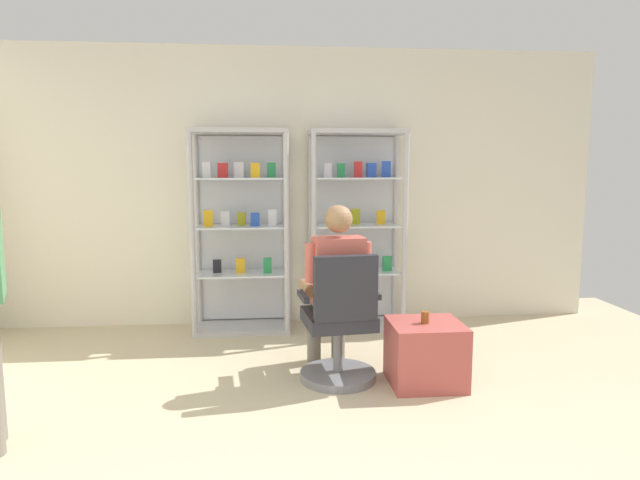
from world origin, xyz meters
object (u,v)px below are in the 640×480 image
at_px(display_cabinet_right, 355,228).
at_px(seated_shopkeeper, 335,282).
at_px(storage_crate, 425,353).
at_px(tea_glass, 425,317).
at_px(display_cabinet_left, 241,229).
at_px(office_chair, 340,330).

relative_size(display_cabinet_right, seated_shopkeeper, 1.47).
distance_m(storage_crate, tea_glass, 0.27).
height_order(display_cabinet_left, seated_shopkeeper, display_cabinet_left).
distance_m(display_cabinet_right, tea_glass, 1.61).
relative_size(display_cabinet_right, tea_glass, 22.11).
distance_m(office_chair, storage_crate, 0.64).
xyz_separation_m(seated_shopkeeper, storage_crate, (0.63, -0.24, -0.49)).
height_order(display_cabinet_right, seated_shopkeeper, display_cabinet_right).
height_order(display_cabinet_left, display_cabinet_right, same).
relative_size(office_chair, storage_crate, 1.87).
bearing_deg(tea_glass, storage_crate, 40.74).
xyz_separation_m(storage_crate, tea_glass, (-0.01, -0.01, 0.27)).
relative_size(display_cabinet_right, storage_crate, 3.69).
bearing_deg(display_cabinet_right, tea_glass, -80.12).
bearing_deg(display_cabinet_right, display_cabinet_left, -179.97).
bearing_deg(office_chair, tea_glass, -8.75).
xyz_separation_m(display_cabinet_right, tea_glass, (0.26, -1.52, -0.47)).
xyz_separation_m(display_cabinet_left, seated_shopkeeper, (0.75, -1.26, -0.26)).
bearing_deg(display_cabinet_left, storage_crate, -47.54).
bearing_deg(display_cabinet_left, office_chair, -61.71).
relative_size(seated_shopkeeper, tea_glass, 15.01).
bearing_deg(tea_glass, display_cabinet_right, 99.88).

